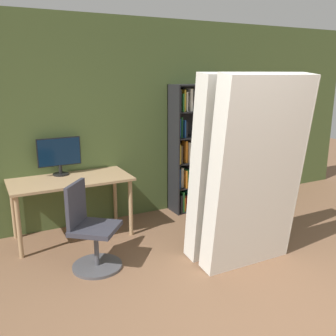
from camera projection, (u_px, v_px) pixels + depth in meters
wall_back at (130, 121)px, 5.10m from camera, size 8.00×0.06×2.70m
desk at (71, 186)px, 4.53m from camera, size 1.43×0.69×0.75m
monitor at (59, 154)px, 4.61m from camera, size 0.53×0.19×0.47m
office_chair at (91, 234)px, 3.87m from camera, size 0.62×0.62×0.92m
bookshelf at (191, 150)px, 5.47m from camera, size 0.89×0.34×1.83m
mattress_near at (257, 175)px, 3.74m from camera, size 1.03×0.45×2.00m
mattress_far at (236, 168)px, 4.03m from camera, size 1.03×0.42×2.00m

